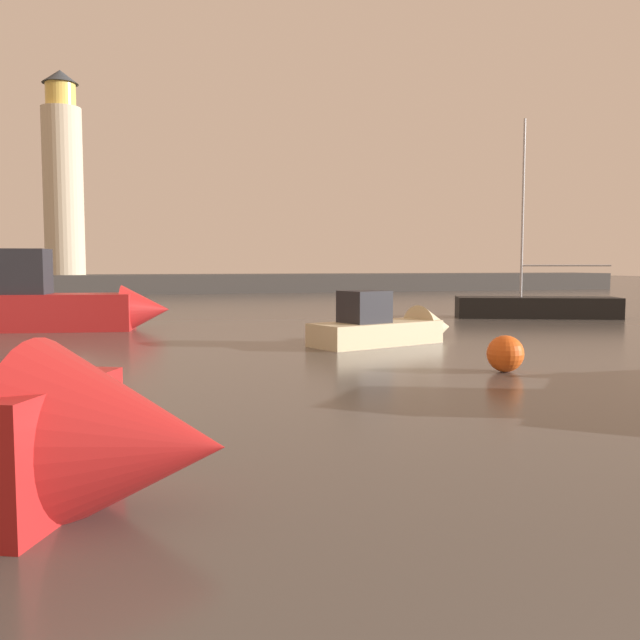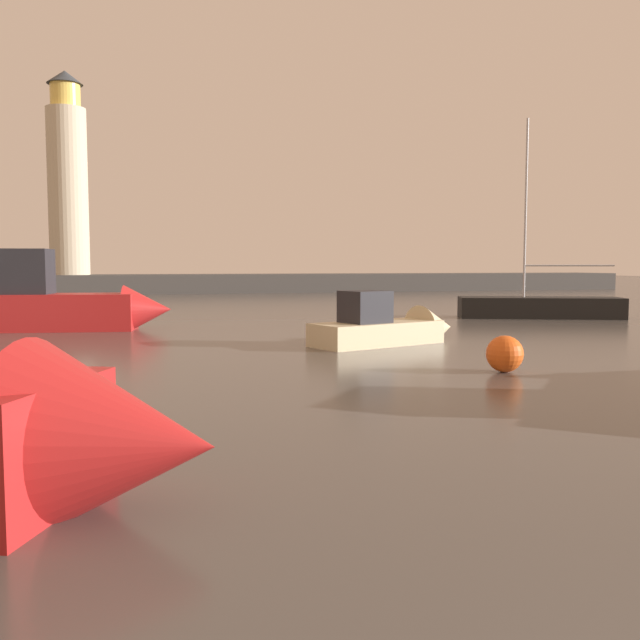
{
  "view_description": "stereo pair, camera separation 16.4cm",
  "coord_description": "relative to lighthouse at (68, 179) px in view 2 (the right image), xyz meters",
  "views": [
    {
      "loc": [
        -3.59,
        -1.1,
        2.7
      ],
      "look_at": [
        1.86,
        18.22,
        1.07
      ],
      "focal_mm": 38.55,
      "sensor_mm": 36.0,
      "label": 1
    },
    {
      "loc": [
        -3.43,
        -1.14,
        2.7
      ],
      "look_at": [
        1.86,
        18.22,
        1.07
      ],
      "focal_mm": 38.55,
      "sensor_mm": 36.0,
      "label": 2
    }
  ],
  "objects": [
    {
      "name": "sailboat_moored",
      "position": [
        25.27,
        -36.39,
        -9.82
      ],
      "size": [
        8.2,
        4.86,
        9.91
      ],
      "color": "black",
      "rests_on": "ground_plane"
    },
    {
      "name": "breakwater",
      "position": [
        8.91,
        0.0,
        -9.52
      ],
      "size": [
        94.31,
        6.79,
        1.73
      ],
      "primitive_type": "cube",
      "color": "#423F3D",
      "rests_on": "ground_plane"
    },
    {
      "name": "ground_plane",
      "position": [
        8.91,
        -32.83,
        -10.39
      ],
      "size": [
        220.0,
        220.0,
        0.0
      ],
      "primitive_type": "plane",
      "color": "#4C4742"
    },
    {
      "name": "mooring_buoy",
      "position": [
        14.43,
        -51.59,
        -9.92
      ],
      "size": [
        0.93,
        0.93,
        0.93
      ],
      "primitive_type": "sphere",
      "color": "#EA5919",
      "rests_on": "ground_plane"
    },
    {
      "name": "motorboat_5",
      "position": [
        2.76,
        -36.93,
        -9.33
      ],
      "size": [
        8.78,
        3.31,
        3.52
      ],
      "color": "#B21E1E",
      "rests_on": "ground_plane"
    },
    {
      "name": "lighthouse",
      "position": [
        0.0,
        0.0,
        0.0
      ],
      "size": [
        3.5,
        3.5,
        18.27
      ],
      "color": "beige",
      "rests_on": "breakwater"
    },
    {
      "name": "motorboat_3",
      "position": [
        14.2,
        -44.86,
        -9.85
      ],
      "size": [
        6.04,
        3.58,
        2.24
      ],
      "color": "beige",
      "rests_on": "ground_plane"
    }
  ]
}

